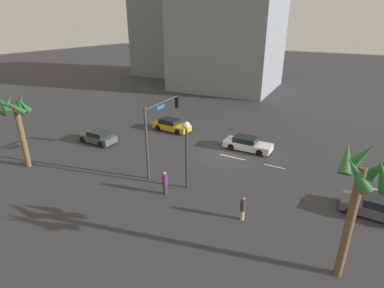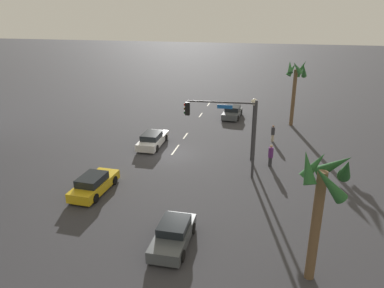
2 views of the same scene
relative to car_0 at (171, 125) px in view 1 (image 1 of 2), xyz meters
name	(u,v)px [view 1 (image 1 of 2)]	position (x,y,z in m)	size (l,w,h in m)	color
ground_plane	(223,155)	(-8.10, 3.39, -0.61)	(220.00, 220.00, 0.00)	#333338
lane_stripe_1	(378,190)	(-20.84, 3.39, -0.61)	(1.88, 0.14, 0.01)	silver
lane_stripe_2	(275,167)	(-13.02, 3.39, -0.61)	(1.84, 0.14, 0.01)	silver
lane_stripe_3	(233,157)	(-9.07, 3.39, -0.61)	(2.56, 0.14, 0.01)	silver
car_0	(171,125)	(0.00, 0.00, 0.00)	(4.53, 1.96, 1.32)	gold
car_1	(247,144)	(-9.62, 1.07, 0.00)	(4.62, 1.85, 1.31)	silver
car_2	(376,207)	(-20.64, 7.18, 0.00)	(4.17, 2.11, 1.31)	#474C51
car_3	(97,137)	(4.61, 6.93, -0.02)	(4.09, 1.83, 1.27)	#474C51
traffic_signal	(159,124)	(-4.65, 8.72, 3.47)	(0.54, 5.30, 5.97)	#38383D
streetlamp	(186,142)	(-8.14, 10.23, 3.16)	(0.56, 0.56, 5.28)	#2D2D33
pedestrian_0	(165,183)	(-7.23, 11.81, 0.34)	(0.51, 0.51, 1.82)	#333338
pedestrian_1	(243,208)	(-13.24, 11.91, 0.24)	(0.40, 0.40, 1.63)	#B2A58C
palm_tree_0	(361,185)	(-19.11, 13.89, 4.61)	(2.37, 2.36, 7.02)	brown
palm_tree_1	(16,114)	(5.76, 14.04, 4.13)	(2.79, 2.57, 6.58)	brown
building_0	(182,37)	(18.92, -33.45, 7.73)	(19.25, 13.55, 16.69)	slate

